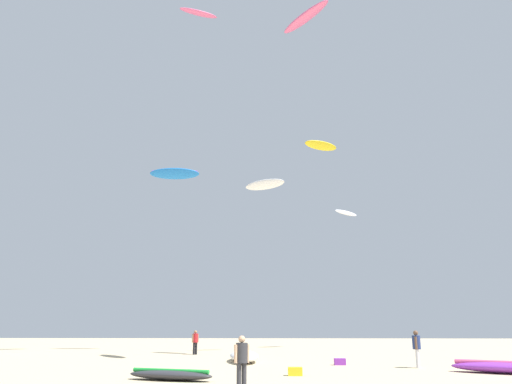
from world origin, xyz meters
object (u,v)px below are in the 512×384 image
(person_left, at_px, (417,346))
(kite_grounded_far, at_px, (506,367))
(kite_grounded_mid, at_px, (244,356))
(gear_bag, at_px, (340,362))
(kite_aloft_0, at_px, (321,146))
(kite_aloft_5, at_px, (265,185))
(kite_aloft_4, at_px, (305,18))
(kite_grounded_near, at_px, (170,375))
(cooler_box, at_px, (295,371))
(kite_aloft_2, at_px, (199,13))
(kite_aloft_3, at_px, (175,174))
(kite_aloft_1, at_px, (346,213))
(person_midground, at_px, (195,340))
(person_foreground, at_px, (242,358))

(person_left, xyz_separation_m, kite_grounded_far, (2.80, -2.70, -0.73))
(kite_grounded_mid, distance_m, kite_grounded_far, 12.78)
(person_left, bearing_deg, gear_bag, 175.98)
(kite_aloft_0, bearing_deg, kite_aloft_5, -143.84)
(gear_bag, relative_size, kite_aloft_4, 0.14)
(kite_grounded_near, height_order, kite_aloft_5, kite_aloft_5)
(person_left, xyz_separation_m, kite_aloft_4, (-4.49, 3.19, 19.83))
(cooler_box, bearing_deg, kite_aloft_5, 95.95)
(kite_aloft_4, bearing_deg, kite_aloft_2, 137.69)
(kite_aloft_3, bearing_deg, kite_aloft_2, -61.64)
(cooler_box, bearing_deg, kite_aloft_4, 78.88)
(kite_grounded_far, relative_size, kite_aloft_1, 1.64)
(kite_aloft_0, bearing_deg, kite_aloft_3, 169.55)
(kite_aloft_3, xyz_separation_m, kite_aloft_5, (7.54, -5.42, -2.56))
(kite_aloft_1, height_order, kite_aloft_4, kite_aloft_4)
(gear_bag, xyz_separation_m, kite_aloft_2, (-9.12, 8.96, 26.25))
(person_midground, bearing_deg, gear_bag, 4.46)
(kite_grounded_near, bearing_deg, kite_grounded_far, 12.36)
(kite_grounded_mid, distance_m, kite_aloft_5, 12.51)
(kite_aloft_0, bearing_deg, cooler_box, -100.69)
(cooler_box, bearing_deg, person_midground, 113.78)
(cooler_box, distance_m, gear_bag, 5.83)
(person_midground, distance_m, kite_grounded_far, 19.44)
(cooler_box, xyz_separation_m, gear_bag, (2.45, 5.30, 0.00))
(person_foreground, bearing_deg, kite_grounded_far, 84.61)
(kite_grounded_mid, relative_size, kite_aloft_3, 1.35)
(gear_bag, bearing_deg, person_midground, 135.21)
(cooler_box, bearing_deg, kite_grounded_mid, 108.14)
(kite_aloft_1, bearing_deg, kite_grounded_mid, -118.24)
(kite_grounded_mid, bearing_deg, person_midground, 119.83)
(kite_grounded_near, height_order, gear_bag, kite_grounded_near)
(kite_grounded_mid, bearing_deg, kite_aloft_0, 57.94)
(kite_aloft_4, bearing_deg, kite_aloft_1, 74.36)
(kite_grounded_mid, distance_m, kite_aloft_4, 20.85)
(kite_aloft_0, relative_size, kite_aloft_5, 0.94)
(cooler_box, height_order, kite_aloft_0, kite_aloft_0)
(kite_grounded_far, distance_m, kite_aloft_3, 28.25)
(kite_grounded_far, height_order, cooler_box, kite_grounded_far)
(kite_grounded_mid, distance_m, cooler_box, 7.81)
(person_left, distance_m, kite_aloft_0, 19.35)
(cooler_box, height_order, kite_aloft_5, kite_aloft_5)
(kite_grounded_mid, height_order, kite_aloft_4, kite_aloft_4)
(kite_grounded_near, relative_size, kite_aloft_1, 1.32)
(gear_bag, bearing_deg, kite_aloft_5, 116.40)
(kite_aloft_3, bearing_deg, kite_grounded_near, -77.97)
(person_left, distance_m, cooler_box, 7.00)
(kite_grounded_mid, relative_size, cooler_box, 9.93)
(person_foreground, height_order, kite_aloft_4, kite_aloft_4)
(kite_aloft_1, bearing_deg, kite_aloft_3, -163.58)
(kite_aloft_0, bearing_deg, kite_grounded_near, -112.97)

